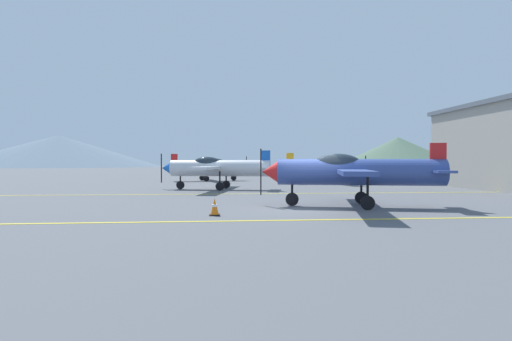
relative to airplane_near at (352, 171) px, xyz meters
The scene contains 11 objects.
ground_plane 2.43m from the airplane_near, 169.50° to the right, with size 400.00×400.00×0.00m, color #54565B.
apron_line_near 4.33m from the airplane_near, 117.98° to the right, with size 80.00×0.16×0.01m, color yellow.
apron_line_far 7.37m from the airplane_near, 105.35° to the left, with size 80.00×0.16×0.01m, color yellow.
airplane_near is the anchor object (origin of this frame).
airplane_mid 12.32m from the airplane_near, 117.29° to the left, with size 7.58×8.64×2.59m.
airplane_far 18.64m from the airplane_near, 78.16° to the left, with size 7.57×8.67×2.59m.
airplane_back 23.99m from the airplane_near, 105.52° to the left, with size 7.58×8.63×2.59m.
car_sedan 37.34m from the airplane_near, 72.75° to the left, with size 3.92×4.56×1.62m.
traffic_cone_front 6.11m from the airplane_near, 158.34° to the right, with size 0.36×0.36×0.59m.
hill_left 154.32m from the airplane_near, 114.98° to the left, with size 74.52×74.52×11.72m, color slate.
hill_centerleft 163.91m from the airplane_near, 64.85° to the left, with size 52.03×52.03×12.28m, color #4C6651.
Camera 1 is at (-3.48, -15.70, 1.84)m, focal length 28.32 mm.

